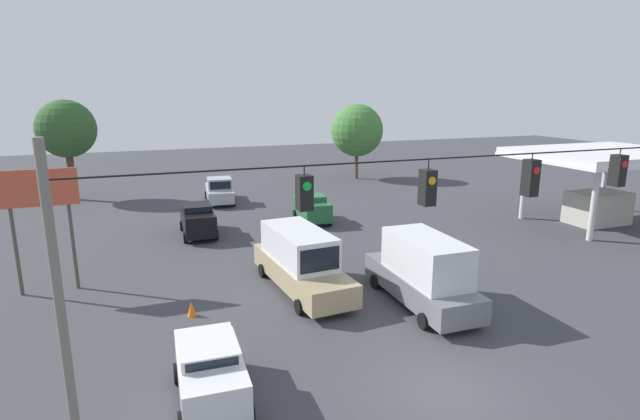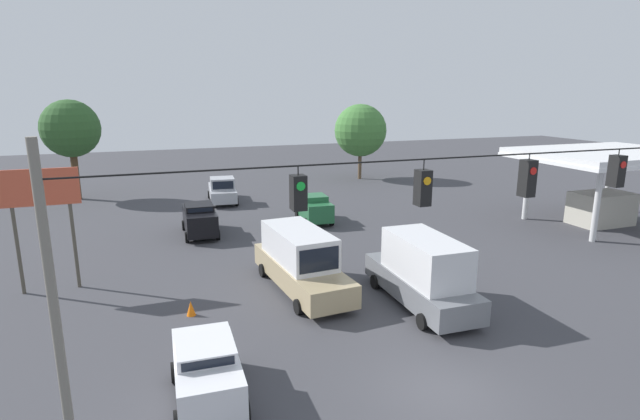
{
  "view_description": "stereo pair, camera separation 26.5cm",
  "coord_description": "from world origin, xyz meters",
  "px_view_note": "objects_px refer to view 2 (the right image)",
  "views": [
    {
      "loc": [
        8.33,
        11.24,
        8.89
      ],
      "look_at": [
        0.47,
        -9.57,
        3.58
      ],
      "focal_mm": 28.0,
      "sensor_mm": 36.0,
      "label": 1
    },
    {
      "loc": [
        8.08,
        11.33,
        8.89
      ],
      "look_at": [
        0.47,
        -9.57,
        3.58
      ],
      "focal_mm": 28.0,
      "sensor_mm": 36.0,
      "label": 2
    }
  ],
  "objects_px": {
    "traffic_cone_second": "(197,346)",
    "sedan_black_withflow_far": "(200,219)",
    "sedan_white_parked_shoulder": "(207,370)",
    "traffic_cone_nearest": "(217,399)",
    "gas_station": "(606,171)",
    "pickup_truck_silver_withflow_deep": "(222,191)",
    "tree_horizon_right": "(70,129)",
    "box_truck_grey_crossing_near": "(423,272)",
    "roadside_billboard": "(41,203)",
    "tree_horizon_left": "(360,130)",
    "overhead_signal_span": "(476,238)",
    "sedan_green_oncoming_deep": "(314,208)",
    "traffic_cone_third": "(191,308)",
    "box_truck_tan_withflow_mid": "(300,260)"
  },
  "relations": [
    {
      "from": "roadside_billboard",
      "to": "tree_horizon_right",
      "type": "height_order",
      "value": "tree_horizon_right"
    },
    {
      "from": "pickup_truck_silver_withflow_deep",
      "to": "box_truck_grey_crossing_near",
      "type": "xyz_separation_m",
      "value": [
        -4.65,
        23.24,
        0.51
      ]
    },
    {
      "from": "tree_horizon_left",
      "to": "tree_horizon_right",
      "type": "bearing_deg",
      "value": 2.26
    },
    {
      "from": "sedan_black_withflow_far",
      "to": "traffic_cone_nearest",
      "type": "xyz_separation_m",
      "value": [
        1.74,
        18.41,
        -0.74
      ]
    },
    {
      "from": "sedan_white_parked_shoulder",
      "to": "tree_horizon_right",
      "type": "distance_m",
      "value": 33.38
    },
    {
      "from": "traffic_cone_nearest",
      "to": "tree_horizon_left",
      "type": "bearing_deg",
      "value": -120.36
    },
    {
      "from": "sedan_white_parked_shoulder",
      "to": "traffic_cone_third",
      "type": "height_order",
      "value": "sedan_white_parked_shoulder"
    },
    {
      "from": "traffic_cone_second",
      "to": "roadside_billboard",
      "type": "relative_size",
      "value": 0.11
    },
    {
      "from": "sedan_black_withflow_far",
      "to": "tree_horizon_left",
      "type": "relative_size",
      "value": 0.59
    },
    {
      "from": "box_truck_grey_crossing_near",
      "to": "traffic_cone_nearest",
      "type": "bearing_deg",
      "value": 24.57
    },
    {
      "from": "traffic_cone_nearest",
      "to": "tree_horizon_right",
      "type": "height_order",
      "value": "tree_horizon_right"
    },
    {
      "from": "gas_station",
      "to": "box_truck_tan_withflow_mid",
      "type": "bearing_deg",
      "value": 9.71
    },
    {
      "from": "box_truck_grey_crossing_near",
      "to": "traffic_cone_third",
      "type": "bearing_deg",
      "value": -13.94
    },
    {
      "from": "roadside_billboard",
      "to": "pickup_truck_silver_withflow_deep",
      "type": "bearing_deg",
      "value": -122.98
    },
    {
      "from": "overhead_signal_span",
      "to": "gas_station",
      "type": "relative_size",
      "value": 1.81
    },
    {
      "from": "sedan_black_withflow_far",
      "to": "sedan_white_parked_shoulder",
      "type": "bearing_deg",
      "value": 83.86
    },
    {
      "from": "tree_horizon_right",
      "to": "pickup_truck_silver_withflow_deep",
      "type": "bearing_deg",
      "value": 154.24
    },
    {
      "from": "sedan_white_parked_shoulder",
      "to": "gas_station",
      "type": "xyz_separation_m",
      "value": [
        -28.0,
        -11.12,
        2.74
      ]
    },
    {
      "from": "sedan_white_parked_shoulder",
      "to": "tree_horizon_left",
      "type": "relative_size",
      "value": 0.52
    },
    {
      "from": "overhead_signal_span",
      "to": "box_truck_grey_crossing_near",
      "type": "distance_m",
      "value": 8.05
    },
    {
      "from": "box_truck_grey_crossing_near",
      "to": "gas_station",
      "type": "relative_size",
      "value": 0.6
    },
    {
      "from": "pickup_truck_silver_withflow_deep",
      "to": "traffic_cone_nearest",
      "type": "distance_m",
      "value": 27.88
    },
    {
      "from": "box_truck_tan_withflow_mid",
      "to": "sedan_white_parked_shoulder",
      "type": "distance_m",
      "value": 8.9
    },
    {
      "from": "sedan_black_withflow_far",
      "to": "box_truck_tan_withflow_mid",
      "type": "bearing_deg",
      "value": 107.1
    },
    {
      "from": "overhead_signal_span",
      "to": "roadside_billboard",
      "type": "distance_m",
      "value": 18.64
    },
    {
      "from": "pickup_truck_silver_withflow_deep",
      "to": "traffic_cone_third",
      "type": "distance_m",
      "value": 21.45
    },
    {
      "from": "sedan_green_oncoming_deep",
      "to": "sedan_white_parked_shoulder",
      "type": "distance_m",
      "value": 20.81
    },
    {
      "from": "sedan_green_oncoming_deep",
      "to": "tree_horizon_left",
      "type": "bearing_deg",
      "value": -124.44
    },
    {
      "from": "traffic_cone_second",
      "to": "gas_station",
      "type": "bearing_deg",
      "value": -163.44
    },
    {
      "from": "box_truck_tan_withflow_mid",
      "to": "traffic_cone_nearest",
      "type": "xyz_separation_m",
      "value": [
        5.01,
        7.77,
        -1.07
      ]
    },
    {
      "from": "pickup_truck_silver_withflow_deep",
      "to": "sedan_black_withflow_far",
      "type": "relative_size",
      "value": 1.2
    },
    {
      "from": "traffic_cone_nearest",
      "to": "sedan_green_oncoming_deep",
      "type": "bearing_deg",
      "value": -116.85
    },
    {
      "from": "sedan_green_oncoming_deep",
      "to": "traffic_cone_second",
      "type": "xyz_separation_m",
      "value": [
        9.76,
        15.58,
        -0.69
      ]
    },
    {
      "from": "sedan_green_oncoming_deep",
      "to": "sedan_white_parked_shoulder",
      "type": "relative_size",
      "value": 1.0
    },
    {
      "from": "overhead_signal_span",
      "to": "sedan_white_parked_shoulder",
      "type": "relative_size",
      "value": 5.03
    },
    {
      "from": "box_truck_tan_withflow_mid",
      "to": "box_truck_grey_crossing_near",
      "type": "xyz_separation_m",
      "value": [
        -4.27,
        3.52,
        0.11
      ]
    },
    {
      "from": "sedan_white_parked_shoulder",
      "to": "traffic_cone_nearest",
      "type": "bearing_deg",
      "value": 107.97
    },
    {
      "from": "traffic_cone_nearest",
      "to": "sedan_white_parked_shoulder",
      "type": "bearing_deg",
      "value": -72.03
    },
    {
      "from": "sedan_white_parked_shoulder",
      "to": "traffic_cone_nearest",
      "type": "distance_m",
      "value": 0.87
    },
    {
      "from": "roadside_billboard",
      "to": "sedan_green_oncoming_deep",
      "type": "bearing_deg",
      "value": -154.03
    },
    {
      "from": "traffic_cone_second",
      "to": "sedan_black_withflow_far",
      "type": "bearing_deg",
      "value": -97.27
    },
    {
      "from": "sedan_white_parked_shoulder",
      "to": "tree_horizon_left",
      "type": "distance_m",
      "value": 39.2
    },
    {
      "from": "overhead_signal_span",
      "to": "tree_horizon_right",
      "type": "height_order",
      "value": "tree_horizon_right"
    },
    {
      "from": "tree_horizon_left",
      "to": "traffic_cone_second",
      "type": "bearing_deg",
      "value": 56.75
    },
    {
      "from": "box_truck_grey_crossing_near",
      "to": "pickup_truck_silver_withflow_deep",
      "type": "bearing_deg",
      "value": -78.68
    },
    {
      "from": "box_truck_grey_crossing_near",
      "to": "tree_horizon_left",
      "type": "distance_m",
      "value": 31.77
    },
    {
      "from": "roadside_billboard",
      "to": "tree_horizon_right",
      "type": "relative_size",
      "value": 0.68
    },
    {
      "from": "pickup_truck_silver_withflow_deep",
      "to": "gas_station",
      "type": "distance_m",
      "value": 28.2
    },
    {
      "from": "box_truck_tan_withflow_mid",
      "to": "overhead_signal_span",
      "type": "bearing_deg",
      "value": 98.99
    },
    {
      "from": "overhead_signal_span",
      "to": "box_truck_grey_crossing_near",
      "type": "height_order",
      "value": "overhead_signal_span"
    }
  ]
}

